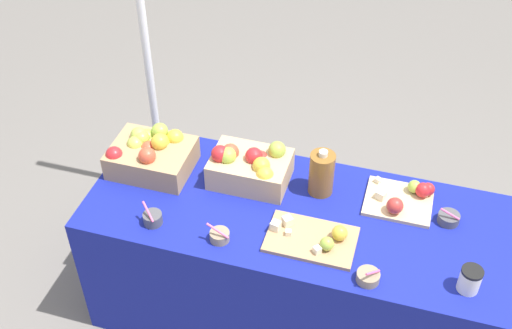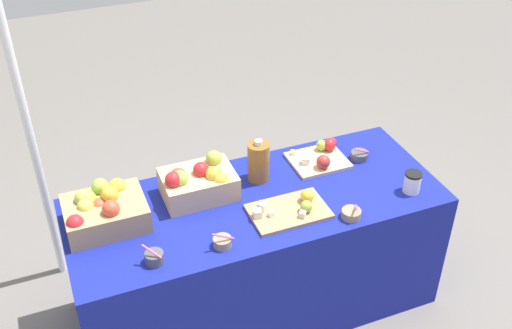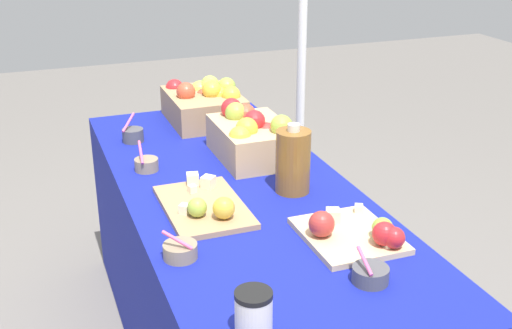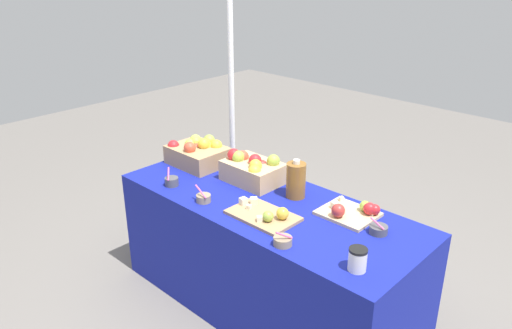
{
  "view_description": "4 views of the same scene",
  "coord_description": "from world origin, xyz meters",
  "px_view_note": "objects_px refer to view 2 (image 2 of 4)",
  "views": [
    {
      "loc": [
        0.42,
        -2.02,
        2.81
      ],
      "look_at": [
        -0.17,
        -0.03,
        1.0
      ],
      "focal_mm": 45.45,
      "sensor_mm": 36.0,
      "label": 1
    },
    {
      "loc": [
        -0.9,
        -2.26,
        2.66
      ],
      "look_at": [
        0.03,
        0.07,
        0.91
      ],
      "focal_mm": 43.19,
      "sensor_mm": 36.0,
      "label": 2
    },
    {
      "loc": [
        1.92,
        -0.65,
        1.67
      ],
      "look_at": [
        -0.01,
        0.07,
        0.82
      ],
      "focal_mm": 46.05,
      "sensor_mm": 36.0,
      "label": 3
    },
    {
      "loc": [
        1.76,
        -1.96,
        2.09
      ],
      "look_at": [
        -0.11,
        0.02,
        0.94
      ],
      "focal_mm": 35.25,
      "sensor_mm": 36.0,
      "label": 4
    }
  ],
  "objects_px": {
    "cutting_board_front": "(291,209)",
    "cutting_board_back": "(321,156)",
    "apple_crate_left": "(103,210)",
    "apple_crate_middle": "(198,182)",
    "sample_bowl_far": "(359,155)",
    "coffee_cup": "(412,182)",
    "sample_bowl_near": "(351,214)",
    "tent_pole": "(28,128)",
    "cider_jug": "(259,161)",
    "sample_bowl_extra": "(222,242)",
    "sample_bowl_mid": "(154,257)"
  },
  "relations": [
    {
      "from": "cutting_board_front",
      "to": "cutting_board_back",
      "type": "xyz_separation_m",
      "value": [
        0.34,
        0.35,
        0.01
      ]
    },
    {
      "from": "apple_crate_left",
      "to": "apple_crate_middle",
      "type": "bearing_deg",
      "value": 4.93
    },
    {
      "from": "cutting_board_front",
      "to": "apple_crate_middle",
      "type": "bearing_deg",
      "value": 142.01
    },
    {
      "from": "sample_bowl_far",
      "to": "coffee_cup",
      "type": "distance_m",
      "value": 0.37
    },
    {
      "from": "cutting_board_front",
      "to": "cutting_board_back",
      "type": "bearing_deg",
      "value": 45.77
    },
    {
      "from": "cutting_board_back",
      "to": "sample_bowl_near",
      "type": "bearing_deg",
      "value": -99.99
    },
    {
      "from": "sample_bowl_far",
      "to": "tent_pole",
      "type": "xyz_separation_m",
      "value": [
        -1.66,
        0.54,
        0.24
      ]
    },
    {
      "from": "sample_bowl_far",
      "to": "cider_jug",
      "type": "distance_m",
      "value": 0.59
    },
    {
      "from": "tent_pole",
      "to": "cutting_board_back",
      "type": "bearing_deg",
      "value": -18.25
    },
    {
      "from": "coffee_cup",
      "to": "tent_pole",
      "type": "relative_size",
      "value": 0.06
    },
    {
      "from": "apple_crate_middle",
      "to": "cutting_board_back",
      "type": "height_order",
      "value": "apple_crate_middle"
    },
    {
      "from": "sample_bowl_near",
      "to": "coffee_cup",
      "type": "height_order",
      "value": "coffee_cup"
    },
    {
      "from": "cutting_board_front",
      "to": "cider_jug",
      "type": "distance_m",
      "value": 0.33
    },
    {
      "from": "apple_crate_middle",
      "to": "cutting_board_back",
      "type": "xyz_separation_m",
      "value": [
        0.72,
        0.05,
        -0.06
      ]
    },
    {
      "from": "cutting_board_back",
      "to": "sample_bowl_extra",
      "type": "relative_size",
      "value": 2.92
    },
    {
      "from": "sample_bowl_far",
      "to": "tent_pole",
      "type": "bearing_deg",
      "value": 161.78
    },
    {
      "from": "sample_bowl_far",
      "to": "cutting_board_back",
      "type": "bearing_deg",
      "value": 161.99
    },
    {
      "from": "apple_crate_middle",
      "to": "tent_pole",
      "type": "distance_m",
      "value": 0.93
    },
    {
      "from": "coffee_cup",
      "to": "sample_bowl_mid",
      "type": "bearing_deg",
      "value": -179.1
    },
    {
      "from": "cutting_board_back",
      "to": "sample_bowl_near",
      "type": "relative_size",
      "value": 3.1
    },
    {
      "from": "cutting_board_back",
      "to": "coffee_cup",
      "type": "height_order",
      "value": "coffee_cup"
    },
    {
      "from": "apple_crate_left",
      "to": "cutting_board_back",
      "type": "relative_size",
      "value": 1.26
    },
    {
      "from": "apple_crate_middle",
      "to": "sample_bowl_far",
      "type": "xyz_separation_m",
      "value": [
        0.92,
        -0.01,
        -0.06
      ]
    },
    {
      "from": "tent_pole",
      "to": "sample_bowl_near",
      "type": "bearing_deg",
      "value": -35.43
    },
    {
      "from": "sample_bowl_extra",
      "to": "cutting_board_back",
      "type": "bearing_deg",
      "value": 31.77
    },
    {
      "from": "apple_crate_left",
      "to": "sample_bowl_mid",
      "type": "relative_size",
      "value": 3.51
    },
    {
      "from": "sample_bowl_far",
      "to": "apple_crate_left",
      "type": "bearing_deg",
      "value": -178.82
    },
    {
      "from": "apple_crate_left",
      "to": "sample_bowl_extra",
      "type": "height_order",
      "value": "apple_crate_left"
    },
    {
      "from": "cider_jug",
      "to": "tent_pole",
      "type": "relative_size",
      "value": 0.12
    },
    {
      "from": "sample_bowl_mid",
      "to": "cider_jug",
      "type": "xyz_separation_m",
      "value": [
        0.66,
        0.41,
        0.08
      ]
    },
    {
      "from": "cutting_board_back",
      "to": "tent_pole",
      "type": "xyz_separation_m",
      "value": [
        -1.45,
        0.48,
        0.24
      ]
    },
    {
      "from": "cutting_board_front",
      "to": "sample_bowl_near",
      "type": "bearing_deg",
      "value": -29.91
    },
    {
      "from": "cutting_board_front",
      "to": "tent_pole",
      "type": "distance_m",
      "value": 1.41
    },
    {
      "from": "cutting_board_front",
      "to": "sample_bowl_extra",
      "type": "bearing_deg",
      "value": -165.02
    },
    {
      "from": "cutting_board_front",
      "to": "sample_bowl_mid",
      "type": "height_order",
      "value": "sample_bowl_mid"
    },
    {
      "from": "apple_crate_left",
      "to": "sample_bowl_mid",
      "type": "bearing_deg",
      "value": -66.19
    },
    {
      "from": "cider_jug",
      "to": "coffee_cup",
      "type": "relative_size",
      "value": 2.12
    },
    {
      "from": "apple_crate_middle",
      "to": "cider_jug",
      "type": "distance_m",
      "value": 0.34
    },
    {
      "from": "cutting_board_back",
      "to": "tent_pole",
      "type": "bearing_deg",
      "value": 161.75
    },
    {
      "from": "cutting_board_back",
      "to": "sample_bowl_far",
      "type": "xyz_separation_m",
      "value": [
        0.2,
        -0.07,
        -0.01
      ]
    },
    {
      "from": "sample_bowl_near",
      "to": "coffee_cup",
      "type": "relative_size",
      "value": 0.87
    },
    {
      "from": "apple_crate_left",
      "to": "cider_jug",
      "type": "height_order",
      "value": "cider_jug"
    },
    {
      "from": "apple_crate_left",
      "to": "cider_jug",
      "type": "xyz_separation_m",
      "value": [
        0.82,
        0.06,
        0.03
      ]
    },
    {
      "from": "apple_crate_left",
      "to": "sample_bowl_mid",
      "type": "height_order",
      "value": "apple_crate_left"
    },
    {
      "from": "sample_bowl_extra",
      "to": "coffee_cup",
      "type": "distance_m",
      "value": 1.03
    },
    {
      "from": "sample_bowl_near",
      "to": "sample_bowl_far",
      "type": "relative_size",
      "value": 1.02
    },
    {
      "from": "apple_crate_middle",
      "to": "coffee_cup",
      "type": "distance_m",
      "value": 1.08
    },
    {
      "from": "cutting_board_back",
      "to": "cider_jug",
      "type": "height_order",
      "value": "cider_jug"
    },
    {
      "from": "apple_crate_middle",
      "to": "tent_pole",
      "type": "relative_size",
      "value": 0.18
    },
    {
      "from": "sample_bowl_near",
      "to": "apple_crate_left",
      "type": "bearing_deg",
      "value": 160.29
    }
  ]
}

